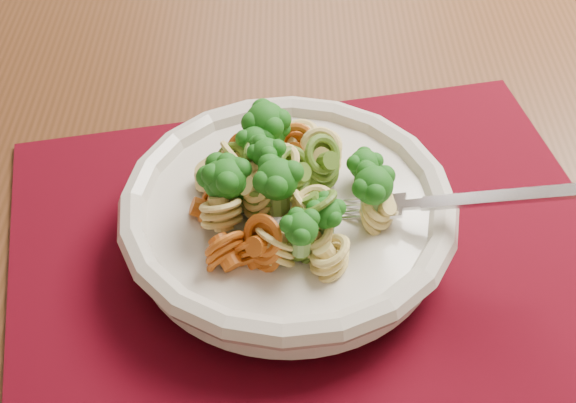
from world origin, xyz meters
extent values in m
cube|color=#462B17|center=(0.00, 0.00, 0.00)|extent=(4.00, 4.00, 0.01)
cube|color=#502B16|center=(-0.63, -0.70, 0.67)|extent=(1.53, 1.20, 0.04)
cube|color=#510310|center=(-0.65, -0.79, 0.69)|extent=(0.44, 0.36, 0.00)
cylinder|color=beige|center=(-0.66, -0.77, 0.70)|extent=(0.10, 0.10, 0.01)
cylinder|color=beige|center=(-0.66, -0.77, 0.72)|extent=(0.21, 0.21, 0.03)
torus|color=beige|center=(-0.66, -0.77, 0.73)|extent=(0.23, 0.23, 0.02)
camera|label=1|loc=(-0.77, -1.14, 1.11)|focal=50.00mm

